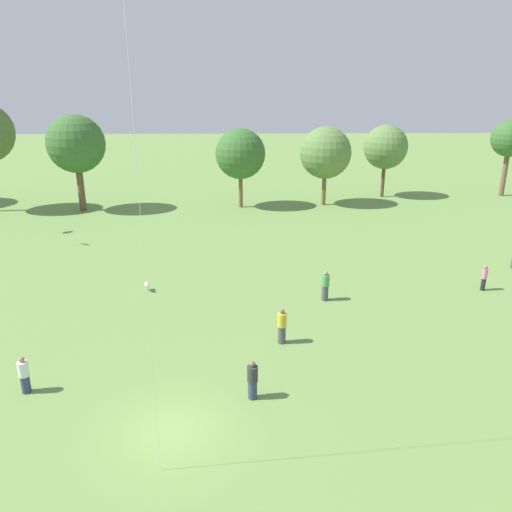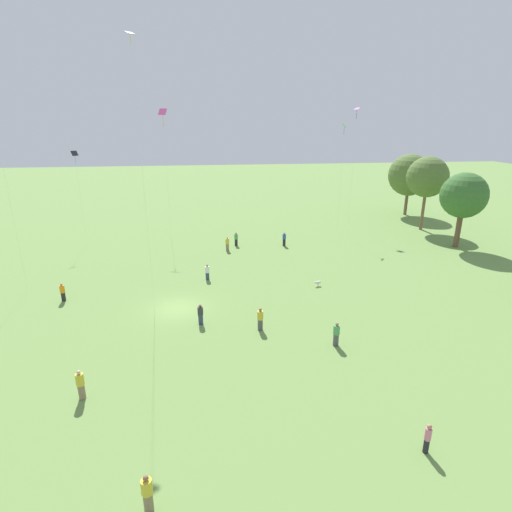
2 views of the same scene
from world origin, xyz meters
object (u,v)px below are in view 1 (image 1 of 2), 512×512
(person_5, at_px, (282,326))
(person_2, at_px, (325,286))
(person_6, at_px, (484,277))
(person_7, at_px, (24,375))
(dog_0, at_px, (147,285))
(person_8, at_px, (253,380))

(person_5, bearing_deg, person_2, -62.00)
(person_6, relative_size, person_7, 1.00)
(person_6, bearing_deg, person_5, -34.00)
(person_5, height_order, dog_0, person_5)
(person_5, height_order, person_7, person_5)
(person_6, xyz_separation_m, dog_0, (-21.14, 0.41, -0.48))
(person_6, height_order, person_8, person_8)
(person_5, distance_m, person_7, 11.76)
(person_5, distance_m, person_8, 4.89)
(person_5, bearing_deg, person_7, 77.77)
(person_6, distance_m, dog_0, 21.15)
(person_2, bearing_deg, person_8, 161.30)
(person_2, xyz_separation_m, person_6, (10.21, 1.28, -0.06))
(person_2, relative_size, person_5, 1.00)
(person_7, xyz_separation_m, person_8, (9.52, -0.67, 0.03))
(person_8, height_order, dog_0, person_8)
(dog_0, bearing_deg, person_2, 155.13)
(person_7, xyz_separation_m, dog_0, (3.13, 10.82, -0.45))
(person_2, relative_size, person_6, 1.10)
(person_8, bearing_deg, dog_0, 174.40)
(person_6, relative_size, person_8, 0.97)
(person_2, distance_m, person_6, 10.29)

